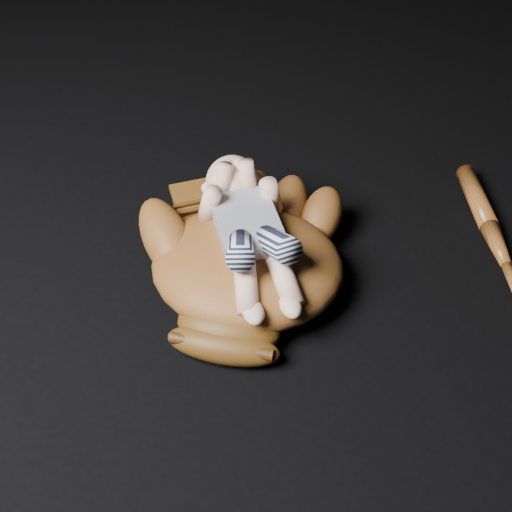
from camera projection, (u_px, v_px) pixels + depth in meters
The scene contains 3 objects.
baseball_glove at pixel (247, 258), 1.21m from camera, with size 0.41×0.46×0.15m, color brown, non-canonical shape.
newborn_baby at pixel (251, 231), 1.17m from camera, with size 0.17×0.37×0.15m, color beige, non-canonical shape.
baseball_bat at pixel (493, 235), 1.34m from camera, with size 0.04×0.40×0.04m, color brown, non-canonical shape.
Camera 1 is at (-0.16, -0.93, 0.88)m, focal length 50.00 mm.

